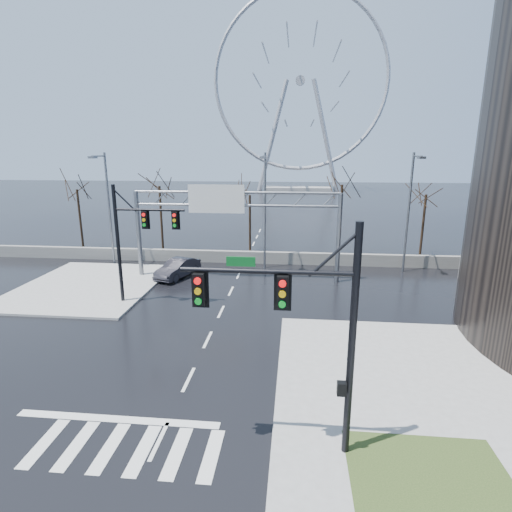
# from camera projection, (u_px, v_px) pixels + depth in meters

# --- Properties ---
(ground) EXTENTS (260.00, 260.00, 0.00)m
(ground) POSITION_uv_depth(u_px,v_px,m) (189.00, 379.00, 18.04)
(ground) COLOR black
(ground) RESTS_ON ground
(sidewalk_right_ext) EXTENTS (12.00, 10.00, 0.15)m
(sidewalk_right_ext) POSITION_uv_depth(u_px,v_px,m) (405.00, 366.00, 18.99)
(sidewalk_right_ext) COLOR gray
(sidewalk_right_ext) RESTS_ON ground
(sidewalk_far) EXTENTS (10.00, 12.00, 0.15)m
(sidewalk_far) POSITION_uv_depth(u_px,v_px,m) (89.00, 285.00, 30.64)
(sidewalk_far) COLOR gray
(sidewalk_far) RESTS_ON ground
(grass_strip) EXTENTS (5.00, 4.00, 0.02)m
(grass_strip) POSITION_uv_depth(u_px,v_px,m) (431.00, 479.00, 12.32)
(grass_strip) COLOR #273B18
(grass_strip) RESTS_ON sidewalk_near
(barrier_wall) EXTENTS (52.00, 0.50, 1.10)m
(barrier_wall) POSITION_uv_depth(u_px,v_px,m) (245.00, 257.00, 37.17)
(barrier_wall) COLOR slate
(barrier_wall) RESTS_ON ground
(signal_mast_near) EXTENTS (5.52, 0.41, 8.00)m
(signal_mast_near) POSITION_uv_depth(u_px,v_px,m) (309.00, 320.00, 12.44)
(signal_mast_near) COLOR black
(signal_mast_near) RESTS_ON ground
(signal_mast_far) EXTENTS (4.72, 0.41, 8.00)m
(signal_mast_far) POSITION_uv_depth(u_px,v_px,m) (134.00, 234.00, 26.03)
(signal_mast_far) COLOR black
(signal_mast_far) RESTS_ON ground
(sign_gantry) EXTENTS (16.36, 0.40, 7.60)m
(sign_gantry) POSITION_uv_depth(u_px,v_px,m) (231.00, 216.00, 31.20)
(sign_gantry) COLOR slate
(sign_gantry) RESTS_ON ground
(streetlight_left) EXTENTS (0.50, 2.55, 10.00)m
(streetlight_left) POSITION_uv_depth(u_px,v_px,m) (107.00, 200.00, 35.22)
(streetlight_left) COLOR slate
(streetlight_left) RESTS_ON ground
(streetlight_mid) EXTENTS (0.50, 2.55, 10.00)m
(streetlight_mid) POSITION_uv_depth(u_px,v_px,m) (265.00, 202.00, 33.88)
(streetlight_mid) COLOR slate
(streetlight_mid) RESTS_ON ground
(streetlight_right) EXTENTS (0.50, 2.55, 10.00)m
(streetlight_right) POSITION_uv_depth(u_px,v_px,m) (410.00, 204.00, 32.72)
(streetlight_right) COLOR slate
(streetlight_right) RESTS_ON ground
(tree_far_left) EXTENTS (3.50, 3.50, 7.00)m
(tree_far_left) POSITION_uv_depth(u_px,v_px,m) (78.00, 196.00, 41.50)
(tree_far_left) COLOR black
(tree_far_left) RESTS_ON ground
(tree_left) EXTENTS (3.75, 3.75, 7.50)m
(tree_left) POSITION_uv_depth(u_px,v_px,m) (160.00, 194.00, 40.05)
(tree_left) COLOR black
(tree_left) RESTS_ON ground
(tree_center) EXTENTS (3.25, 3.25, 6.50)m
(tree_center) POSITION_uv_depth(u_px,v_px,m) (250.00, 202.00, 40.35)
(tree_center) COLOR black
(tree_center) RESTS_ON ground
(tree_right) EXTENTS (3.90, 3.90, 7.80)m
(tree_right) POSITION_uv_depth(u_px,v_px,m) (342.00, 193.00, 38.27)
(tree_right) COLOR black
(tree_right) RESTS_ON ground
(tree_far_right) EXTENTS (3.40, 3.40, 6.80)m
(tree_far_right) POSITION_uv_depth(u_px,v_px,m) (425.00, 202.00, 38.18)
(tree_far_right) COLOR black
(tree_far_right) RESTS_ON ground
(ferris_wheel) EXTENTS (45.00, 6.00, 50.91)m
(ferris_wheel) POSITION_uv_depth(u_px,v_px,m) (300.00, 88.00, 102.57)
(ferris_wheel) COLOR gray
(ferris_wheel) RESTS_ON ground
(car) EXTENTS (3.03, 4.83, 1.50)m
(car) POSITION_uv_depth(u_px,v_px,m) (178.00, 268.00, 32.80)
(car) COLOR black
(car) RESTS_ON ground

